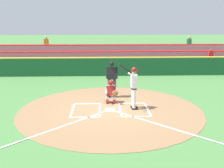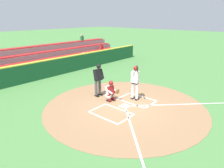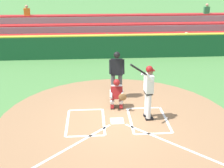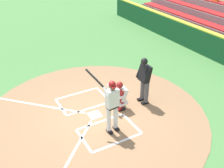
{
  "view_description": "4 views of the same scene",
  "coord_description": "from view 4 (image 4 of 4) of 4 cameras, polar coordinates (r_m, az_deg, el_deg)",
  "views": [
    {
      "loc": [
        0.34,
        11.23,
        3.86
      ],
      "look_at": [
        -0.07,
        0.36,
        1.26
      ],
      "focal_mm": 43.22,
      "sensor_mm": 36.0,
      "label": 1
    },
    {
      "loc": [
        7.51,
        5.65,
        4.3
      ],
      "look_at": [
        0.03,
        -0.83,
        1.01
      ],
      "focal_mm": 32.64,
      "sensor_mm": 36.0,
      "label": 2
    },
    {
      "loc": [
        0.79,
        8.85,
        4.82
      ],
      "look_at": [
        0.08,
        -1.33,
        0.82
      ],
      "focal_mm": 48.23,
      "sensor_mm": 36.0,
      "label": 3
    },
    {
      "loc": [
        -6.95,
        3.18,
        5.7
      ],
      "look_at": [
        0.25,
        -0.85,
        0.93
      ],
      "focal_mm": 42.23,
      "sensor_mm": 36.0,
      "label": 4
    }
  ],
  "objects": [
    {
      "name": "ground_plane",
      "position": [
        9.53,
        -3.75,
        -6.74
      ],
      "size": [
        120.0,
        120.0,
        0.0
      ],
      "primitive_type": "plane",
      "color": "#4C8442"
    },
    {
      "name": "catcher",
      "position": [
        9.53,
        1.74,
        -2.39
      ],
      "size": [
        0.59,
        0.63,
        1.13
      ],
      "color": "black",
      "rests_on": "ground"
    },
    {
      "name": "dirt_circle",
      "position": [
        9.53,
        -3.75,
        -6.71
      ],
      "size": [
        8.0,
        8.0,
        0.01
      ],
      "primitive_type": "cylinder",
      "color": "#99704C",
      "rests_on": "ground"
    },
    {
      "name": "home_plate_and_chalk",
      "position": [
        9.27,
        -8.7,
        -8.19
      ],
      "size": [
        7.93,
        4.91,
        0.01
      ],
      "color": "white",
      "rests_on": "dirt_circle"
    },
    {
      "name": "baseball",
      "position": [
        8.37,
        1.66,
        -12.52
      ],
      "size": [
        0.07,
        0.07,
        0.07
      ],
      "primitive_type": "sphere",
      "color": "white",
      "rests_on": "ground"
    },
    {
      "name": "batter",
      "position": [
        8.19,
        -0.07,
        -4.1
      ],
      "size": [
        0.9,
        0.78,
        2.13
      ],
      "color": "white",
      "rests_on": "ground"
    },
    {
      "name": "plate_umpire",
      "position": [
        9.71,
        7.04,
        1.39
      ],
      "size": [
        0.59,
        0.42,
        1.86
      ],
      "color": "#4C4C51",
      "rests_on": "ground"
    }
  ]
}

